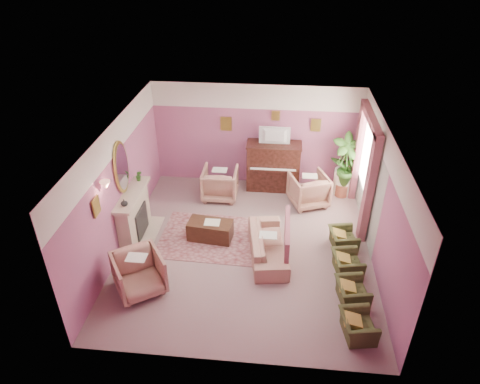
# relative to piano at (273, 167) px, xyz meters

# --- Properties ---
(floor) EXTENTS (5.50, 6.00, 0.01)m
(floor) POSITION_rel_piano_xyz_m (-0.50, -2.68, -0.65)
(floor) COLOR gray
(floor) RESTS_ON ground
(ceiling) EXTENTS (5.50, 6.00, 0.01)m
(ceiling) POSITION_rel_piano_xyz_m (-0.50, -2.68, 2.15)
(ceiling) COLOR white
(ceiling) RESTS_ON wall_back
(wall_back) EXTENTS (5.50, 0.02, 2.80)m
(wall_back) POSITION_rel_piano_xyz_m (-0.50, 0.32, 0.75)
(wall_back) COLOR #854E73
(wall_back) RESTS_ON floor
(wall_front) EXTENTS (5.50, 0.02, 2.80)m
(wall_front) POSITION_rel_piano_xyz_m (-0.50, -5.68, 0.75)
(wall_front) COLOR #854E73
(wall_front) RESTS_ON floor
(wall_left) EXTENTS (0.02, 6.00, 2.80)m
(wall_left) POSITION_rel_piano_xyz_m (-3.25, -2.68, 0.75)
(wall_left) COLOR #854E73
(wall_left) RESTS_ON floor
(wall_right) EXTENTS (0.02, 6.00, 2.80)m
(wall_right) POSITION_rel_piano_xyz_m (2.25, -2.68, 0.75)
(wall_right) COLOR #854E73
(wall_right) RESTS_ON floor
(picture_rail_band) EXTENTS (5.50, 0.01, 0.65)m
(picture_rail_band) POSITION_rel_piano_xyz_m (-0.50, 0.31, 1.82)
(picture_rail_band) COLOR white
(picture_rail_band) RESTS_ON wall_back
(stripe_panel) EXTENTS (0.01, 3.00, 2.15)m
(stripe_panel) POSITION_rel_piano_xyz_m (2.23, -1.38, 0.42)
(stripe_panel) COLOR #A7AC9F
(stripe_panel) RESTS_ON wall_right
(fireplace_surround) EXTENTS (0.30, 1.40, 1.10)m
(fireplace_surround) POSITION_rel_piano_xyz_m (-3.09, -2.48, -0.10)
(fireplace_surround) COLOR #C0AE93
(fireplace_surround) RESTS_ON floor
(fireplace_inset) EXTENTS (0.18, 0.72, 0.68)m
(fireplace_inset) POSITION_rel_piano_xyz_m (-2.99, -2.48, -0.25)
(fireplace_inset) COLOR #242424
(fireplace_inset) RESTS_ON floor
(fire_ember) EXTENTS (0.06, 0.54, 0.10)m
(fire_ember) POSITION_rel_piano_xyz_m (-2.95, -2.48, -0.43)
(fire_ember) COLOR #FF3E29
(fire_ember) RESTS_ON floor
(mantel_shelf) EXTENTS (0.40, 1.55, 0.07)m
(mantel_shelf) POSITION_rel_piano_xyz_m (-3.06, -2.48, 0.47)
(mantel_shelf) COLOR #C0AE93
(mantel_shelf) RESTS_ON fireplace_surround
(hearth) EXTENTS (0.55, 1.50, 0.02)m
(hearth) POSITION_rel_piano_xyz_m (-2.89, -2.48, -0.64)
(hearth) COLOR #C0AE93
(hearth) RESTS_ON floor
(mirror_frame) EXTENTS (0.04, 0.72, 1.20)m
(mirror_frame) POSITION_rel_piano_xyz_m (-3.20, -2.48, 1.15)
(mirror_frame) COLOR gold
(mirror_frame) RESTS_ON wall_left
(mirror_glass) EXTENTS (0.01, 0.60, 1.06)m
(mirror_glass) POSITION_rel_piano_xyz_m (-3.17, -2.48, 1.15)
(mirror_glass) COLOR silver
(mirror_glass) RESTS_ON wall_left
(sconce_shade) EXTENTS (0.20, 0.20, 0.16)m
(sconce_shade) POSITION_rel_piano_xyz_m (-3.12, -3.53, 1.33)
(sconce_shade) COLOR #F09D7F
(sconce_shade) RESTS_ON wall_left
(piano) EXTENTS (1.40, 0.60, 1.30)m
(piano) POSITION_rel_piano_xyz_m (0.00, 0.00, 0.00)
(piano) COLOR #341812
(piano) RESTS_ON floor
(piano_keyshelf) EXTENTS (1.30, 0.12, 0.06)m
(piano_keyshelf) POSITION_rel_piano_xyz_m (-0.00, -0.35, 0.07)
(piano_keyshelf) COLOR #341812
(piano_keyshelf) RESTS_ON piano
(piano_keys) EXTENTS (1.20, 0.08, 0.02)m
(piano_keys) POSITION_rel_piano_xyz_m (0.00, -0.35, 0.11)
(piano_keys) COLOR white
(piano_keys) RESTS_ON piano
(piano_top) EXTENTS (1.45, 0.65, 0.04)m
(piano_top) POSITION_rel_piano_xyz_m (0.00, 0.00, 0.66)
(piano_top) COLOR #341812
(piano_top) RESTS_ON piano
(television) EXTENTS (0.80, 0.12, 0.48)m
(television) POSITION_rel_piano_xyz_m (0.00, -0.05, 0.95)
(television) COLOR #242424
(television) RESTS_ON piano
(print_back_left) EXTENTS (0.30, 0.03, 0.38)m
(print_back_left) POSITION_rel_piano_xyz_m (-1.30, 0.28, 1.07)
(print_back_left) COLOR gold
(print_back_left) RESTS_ON wall_back
(print_back_right) EXTENTS (0.26, 0.03, 0.34)m
(print_back_right) POSITION_rel_piano_xyz_m (1.05, 0.28, 1.13)
(print_back_right) COLOR gold
(print_back_right) RESTS_ON wall_back
(print_back_mid) EXTENTS (0.22, 0.03, 0.26)m
(print_back_mid) POSITION_rel_piano_xyz_m (0.00, 0.28, 1.35)
(print_back_mid) COLOR gold
(print_back_mid) RESTS_ON wall_back
(print_left_wall) EXTENTS (0.03, 0.28, 0.36)m
(print_left_wall) POSITION_rel_piano_xyz_m (-3.21, -3.88, 1.07)
(print_left_wall) COLOR gold
(print_left_wall) RESTS_ON wall_left
(window_blind) EXTENTS (0.03, 1.40, 1.80)m
(window_blind) POSITION_rel_piano_xyz_m (2.20, -1.13, 1.05)
(window_blind) COLOR beige
(window_blind) RESTS_ON wall_right
(curtain_left) EXTENTS (0.16, 0.34, 2.60)m
(curtain_left) POSITION_rel_piano_xyz_m (2.12, -2.05, 0.65)
(curtain_left) COLOR #944957
(curtain_left) RESTS_ON floor
(curtain_right) EXTENTS (0.16, 0.34, 2.60)m
(curtain_right) POSITION_rel_piano_xyz_m (2.12, -0.21, 0.65)
(curtain_right) COLOR #944957
(curtain_right) RESTS_ON floor
(pelmet) EXTENTS (0.16, 2.20, 0.16)m
(pelmet) POSITION_rel_piano_xyz_m (2.12, -1.13, 1.91)
(pelmet) COLOR #944957
(pelmet) RESTS_ON wall_right
(mantel_plant) EXTENTS (0.16, 0.16, 0.28)m
(mantel_plant) POSITION_rel_piano_xyz_m (-3.05, -1.93, 0.64)
(mantel_plant) COLOR #2B5A1C
(mantel_plant) RESTS_ON mantel_shelf
(mantel_vase) EXTENTS (0.16, 0.16, 0.16)m
(mantel_vase) POSITION_rel_piano_xyz_m (-3.05, -2.98, 0.58)
(mantel_vase) COLOR white
(mantel_vase) RESTS_ON mantel_shelf
(area_rug) EXTENTS (2.56, 1.89, 0.01)m
(area_rug) POSITION_rel_piano_xyz_m (-1.25, -2.41, -0.64)
(area_rug) COLOR #92595B
(area_rug) RESTS_ON floor
(coffee_table) EXTENTS (1.05, 0.61, 0.45)m
(coffee_table) POSITION_rel_piano_xyz_m (-1.35, -2.43, -0.43)
(coffee_table) COLOR #3A2214
(coffee_table) RESTS_ON floor
(table_paper) EXTENTS (0.35, 0.28, 0.01)m
(table_paper) POSITION_rel_piano_xyz_m (-1.30, -2.43, -0.20)
(table_paper) COLOR beige
(table_paper) RESTS_ON coffee_table
(sofa) EXTENTS (0.62, 1.86, 0.75)m
(sofa) POSITION_rel_piano_xyz_m (-0.01, -2.88, -0.27)
(sofa) COLOR tan
(sofa) RESTS_ON floor
(sofa_throw) EXTENTS (0.09, 1.41, 0.52)m
(sofa_throw) POSITION_rel_piano_xyz_m (0.39, -2.88, -0.05)
(sofa_throw) COLOR #944957
(sofa_throw) RESTS_ON sofa
(floral_armchair_left) EXTENTS (0.88, 0.88, 0.92)m
(floral_armchair_left) POSITION_rel_piano_xyz_m (-1.37, -0.63, -0.19)
(floral_armchair_left) COLOR tan
(floral_armchair_left) RESTS_ON floor
(floral_armchair_right) EXTENTS (0.88, 0.88, 0.92)m
(floral_armchair_right) POSITION_rel_piano_xyz_m (0.94, -0.72, -0.19)
(floral_armchair_right) COLOR tan
(floral_armchair_right) RESTS_ON floor
(floral_armchair_front) EXTENTS (0.88, 0.88, 0.92)m
(floral_armchair_front) POSITION_rel_piano_xyz_m (-2.46, -4.20, -0.19)
(floral_armchair_front) COLOR tan
(floral_armchair_front) RESTS_ON floor
(olive_chair_a) EXTENTS (0.47, 0.67, 0.58)m
(olive_chair_a) POSITION_rel_piano_xyz_m (1.65, -4.91, -0.36)
(olive_chair_a) COLOR #3F4521
(olive_chair_a) RESTS_ON floor
(olive_chair_b) EXTENTS (0.47, 0.67, 0.58)m
(olive_chair_b) POSITION_rel_piano_xyz_m (1.65, -4.09, -0.36)
(olive_chair_b) COLOR #3F4521
(olive_chair_b) RESTS_ON floor
(olive_chair_c) EXTENTS (0.47, 0.67, 0.58)m
(olive_chair_c) POSITION_rel_piano_xyz_m (1.65, -3.27, -0.36)
(olive_chair_c) COLOR #3F4521
(olive_chair_c) RESTS_ON floor
(olive_chair_d) EXTENTS (0.47, 0.67, 0.58)m
(olive_chair_d) POSITION_rel_piano_xyz_m (1.65, -2.45, -0.36)
(olive_chair_d) COLOR #3F4521
(olive_chair_d) RESTS_ON floor
(side_table) EXTENTS (0.52, 0.52, 0.70)m
(side_table) POSITION_rel_piano_xyz_m (1.89, -0.09, -0.30)
(side_table) COLOR white
(side_table) RESTS_ON floor
(side_plant_big) EXTENTS (0.30, 0.30, 0.34)m
(side_plant_big) POSITION_rel_piano_xyz_m (1.89, -0.09, 0.22)
(side_plant_big) COLOR #2B5A1C
(side_plant_big) RESTS_ON side_table
(side_plant_small) EXTENTS (0.16, 0.16, 0.28)m
(side_plant_small) POSITION_rel_piano_xyz_m (2.01, -0.19, 0.19)
(side_plant_small) COLOR #2B5A1C
(side_plant_small) RESTS_ON side_table
(palm_pot) EXTENTS (0.34, 0.34, 0.34)m
(palm_pot) POSITION_rel_piano_xyz_m (1.86, -0.23, -0.48)
(palm_pot) COLOR brown
(palm_pot) RESTS_ON floor
(palm_plant) EXTENTS (0.76, 0.76, 1.44)m
(palm_plant) POSITION_rel_piano_xyz_m (1.86, -0.23, 0.41)
(palm_plant) COLOR #2B5A1C
(palm_plant) RESTS_ON palm_pot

